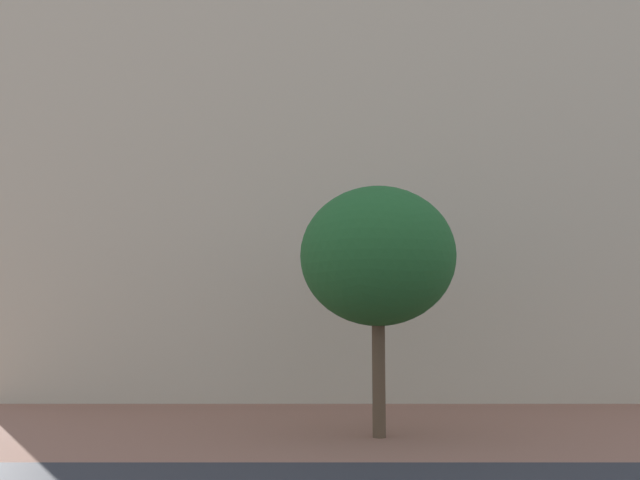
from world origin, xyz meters
TOP-DOWN VIEW (x-y plane):
  - landmark_building at (1.60, 26.24)m, footprint 24.74×11.23m
  - tree_curb_far at (1.66, 14.56)m, footprint 3.84×3.84m

SIDE VIEW (x-z plane):
  - tree_curb_far at x=1.66m, z-range 1.31..7.42m
  - landmark_building at x=1.60m, z-range -8.06..30.07m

